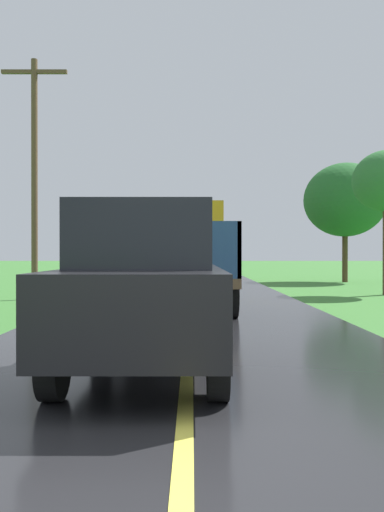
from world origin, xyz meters
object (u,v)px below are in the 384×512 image
utility_pole_roadside (36,170)px  banana_truck_near (184,253)px  banana_truck_far (197,254)px  roadside_tree_near_left (346,200)px  following_car (148,287)px

utility_pole_roadside → banana_truck_near: bearing=-30.9°
banana_truck_far → utility_pole_roadside: 13.19m
roadside_tree_near_left → utility_pole_roadside: bearing=-142.5°
utility_pole_roadside → following_car: (4.50, -10.28, -3.06)m
utility_pole_roadside → roadside_tree_near_left: size_ratio=1.25×
roadside_tree_near_left → following_car: roadside_tree_near_left is taller
following_car → banana_truck_far: bearing=88.1°
roadside_tree_near_left → following_car: 22.07m
banana_truck_far → following_car: size_ratio=1.42×
utility_pole_roadside → roadside_tree_near_left: 16.24m
banana_truck_near → roadside_tree_near_left: roadside_tree_near_left is taller
utility_pole_roadside → roadside_tree_near_left: (12.88, 9.89, 0.08)m
banana_truck_near → banana_truck_far: (0.44, 14.68, 0.00)m
banana_truck_far → roadside_tree_near_left: 8.34m
banana_truck_far → roadside_tree_near_left: bearing=-14.1°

